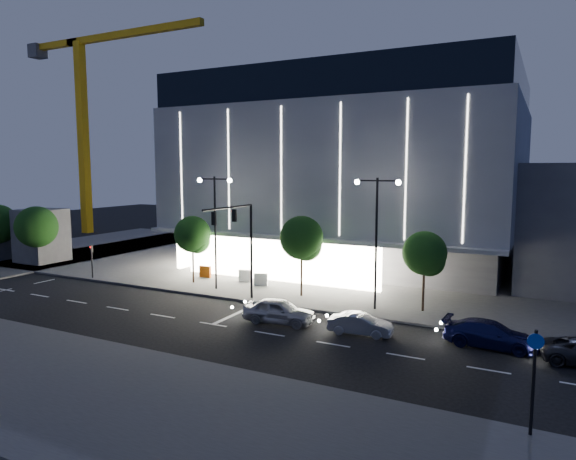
# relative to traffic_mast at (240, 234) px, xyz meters

# --- Properties ---
(ground) EXTENTS (160.00, 160.00, 0.00)m
(ground) POSITION_rel_traffic_mast_xyz_m (-1.00, -3.34, -5.03)
(ground) COLOR black
(ground) RESTS_ON ground
(sidewalk_museum) EXTENTS (70.00, 40.00, 0.15)m
(sidewalk_museum) POSITION_rel_traffic_mast_xyz_m (4.00, 20.66, -4.95)
(sidewalk_museum) COLOR #474747
(sidewalk_museum) RESTS_ON ground
(sidewalk_near) EXTENTS (70.00, 10.00, 0.15)m
(sidewalk_near) POSITION_rel_traffic_mast_xyz_m (4.00, -15.34, -4.95)
(sidewalk_near) COLOR #474747
(sidewalk_near) RESTS_ON ground
(sidewalk_west) EXTENTS (16.00, 50.00, 0.15)m
(sidewalk_west) POSITION_rel_traffic_mast_xyz_m (-31.00, 6.66, -4.95)
(sidewalk_west) COLOR #474747
(sidewalk_west) RESTS_ON ground
(museum) EXTENTS (30.00, 25.80, 18.00)m
(museum) POSITION_rel_traffic_mast_xyz_m (1.98, 18.97, 4.25)
(museum) COLOR #4C4C51
(museum) RESTS_ON ground
(traffic_mast) EXTENTS (0.33, 5.89, 7.07)m
(traffic_mast) POSITION_rel_traffic_mast_xyz_m (0.00, 0.00, 0.00)
(traffic_mast) COLOR black
(traffic_mast) RESTS_ON ground
(street_lamp_west) EXTENTS (3.16, 0.36, 9.00)m
(street_lamp_west) POSITION_rel_traffic_mast_xyz_m (-4.00, 2.66, 0.93)
(street_lamp_west) COLOR black
(street_lamp_west) RESTS_ON ground
(street_lamp_east) EXTENTS (3.16, 0.36, 9.00)m
(street_lamp_east) POSITION_rel_traffic_mast_xyz_m (9.00, 2.66, 0.93)
(street_lamp_east) COLOR black
(street_lamp_east) RESTS_ON ground
(ped_signal_far) EXTENTS (0.22, 0.24, 3.00)m
(ped_signal_far) POSITION_rel_traffic_mast_xyz_m (-16.00, 1.16, -3.14)
(ped_signal_far) COLOR black
(ped_signal_far) RESTS_ON ground
(cycle_sign_pole) EXTENTS (0.56, 0.13, 4.00)m
(cycle_sign_pole) POSITION_rel_traffic_mast_xyz_m (19.00, -10.85, -2.74)
(cycle_sign_pole) COLOR black
(cycle_sign_pole) RESTS_ON ground
(tower_crane) EXTENTS (32.00, 2.00, 28.50)m
(tower_crane) POSITION_rel_traffic_mast_xyz_m (-41.92, 24.66, 15.48)
(tower_crane) COLOR gold
(tower_crane) RESTS_ON ground
(tree_left) EXTENTS (3.02, 3.02, 5.72)m
(tree_left) POSITION_rel_traffic_mast_xyz_m (-6.97, 3.68, -0.99)
(tree_left) COLOR black
(tree_left) RESTS_ON ground
(tree_mid) EXTENTS (3.25, 3.25, 6.15)m
(tree_mid) POSITION_rel_traffic_mast_xyz_m (3.03, 3.68, -0.69)
(tree_mid) COLOR black
(tree_mid) RESTS_ON ground
(tree_right) EXTENTS (2.91, 2.91, 5.51)m
(tree_right) POSITION_rel_traffic_mast_xyz_m (12.03, 3.68, -1.14)
(tree_right) COLOR black
(tree_right) RESTS_ON ground
(car_lead) EXTENTS (4.70, 2.25, 1.55)m
(car_lead) POSITION_rel_traffic_mast_xyz_m (4.52, -2.74, -4.25)
(car_lead) COLOR #A2A4A9
(car_lead) RESTS_ON ground
(car_second) EXTENTS (3.83, 1.65, 1.23)m
(car_second) POSITION_rel_traffic_mast_xyz_m (9.77, -2.55, -4.41)
(car_second) COLOR silver
(car_second) RESTS_ON ground
(car_third) EXTENTS (4.98, 2.21, 1.42)m
(car_third) POSITION_rel_traffic_mast_xyz_m (16.71, -1.36, -4.32)
(car_third) COLOR #14154B
(car_third) RESTS_ON ground
(barrier_a) EXTENTS (1.11, 0.28, 1.00)m
(barrier_a) POSITION_rel_traffic_mast_xyz_m (-7.34, 5.76, -4.38)
(barrier_a) COLOR #C3470A
(barrier_a) RESTS_ON sidewalk_museum
(barrier_b) EXTENTS (1.13, 0.49, 1.00)m
(barrier_b) POSITION_rel_traffic_mast_xyz_m (-3.31, 5.89, -4.38)
(barrier_b) COLOR white
(barrier_b) RESTS_ON sidewalk_museum
(barrier_d) EXTENTS (1.12, 0.58, 1.00)m
(barrier_d) POSITION_rel_traffic_mast_xyz_m (-1.40, 5.20, -4.38)
(barrier_d) COLOR silver
(barrier_d) RESTS_ON sidewalk_museum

